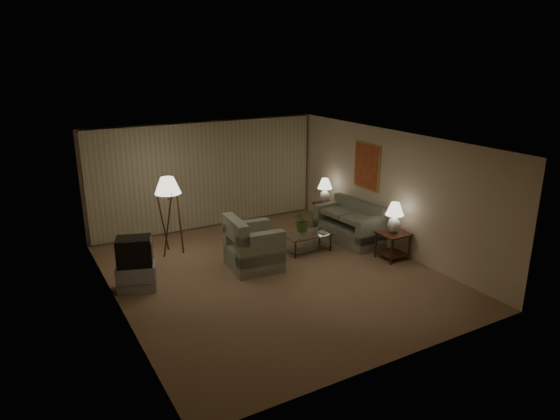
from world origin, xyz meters
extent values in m
plane|color=#8A614C|center=(0.00, 0.00, 0.00)|extent=(7.00, 7.00, 0.00)
cube|color=beige|center=(0.00, 3.50, 1.35)|extent=(6.00, 0.04, 2.70)
cube|color=beige|center=(-3.00, 0.00, 1.35)|extent=(0.04, 7.00, 2.70)
cube|color=beige|center=(3.00, 0.00, 1.35)|extent=(0.04, 7.00, 2.70)
cube|color=white|center=(0.00, 0.00, 2.70)|extent=(6.00, 7.00, 0.04)
cube|color=#B2AD8A|center=(0.00, 3.42, 1.35)|extent=(5.85, 0.12, 2.65)
cube|color=#B99941|center=(2.98, 0.80, 1.75)|extent=(0.03, 0.90, 1.10)
cube|color=#A5291E|center=(2.95, 0.80, 1.75)|extent=(0.02, 0.80, 1.00)
cube|color=gray|center=(2.50, 0.77, 0.20)|extent=(1.82, 1.13, 0.39)
cube|color=gray|center=(-0.17, 0.49, 0.23)|extent=(1.22, 1.18, 0.46)
cube|color=#35190E|center=(2.65, -0.58, 0.58)|extent=(0.60, 0.60, 0.04)
cube|color=#35190E|center=(2.65, -0.58, 0.12)|extent=(0.51, 0.51, 0.02)
cylinder|color=#35190E|center=(2.40, -0.83, 0.28)|extent=(0.05, 0.05, 0.56)
cylinder|color=#35190E|center=(2.40, -0.33, 0.28)|extent=(0.05, 0.05, 0.56)
cylinder|color=#35190E|center=(2.90, -0.83, 0.28)|extent=(0.05, 0.05, 0.56)
cylinder|color=#35190E|center=(2.90, -0.33, 0.28)|extent=(0.05, 0.05, 0.56)
cube|color=#35190E|center=(2.65, 2.02, 0.58)|extent=(0.52, 0.43, 0.04)
cube|color=#35190E|center=(2.65, 2.02, 0.12)|extent=(0.44, 0.37, 0.02)
cylinder|color=#35190E|center=(2.44, 1.86, 0.28)|extent=(0.05, 0.05, 0.56)
cylinder|color=#35190E|center=(2.44, 2.19, 0.28)|extent=(0.05, 0.05, 0.56)
cylinder|color=#35190E|center=(2.86, 1.86, 0.28)|extent=(0.05, 0.05, 0.56)
cylinder|color=#35190E|center=(2.86, 2.19, 0.28)|extent=(0.05, 0.05, 0.56)
ellipsoid|color=white|center=(2.65, -0.58, 0.77)|extent=(0.27, 0.27, 0.34)
cylinder|color=white|center=(2.65, -0.58, 0.98)|extent=(0.03, 0.03, 0.08)
cone|color=beige|center=(2.65, -0.58, 1.13)|extent=(0.39, 0.39, 0.27)
ellipsoid|color=white|center=(2.65, 2.02, 0.76)|extent=(0.26, 0.26, 0.33)
cylinder|color=white|center=(2.65, 2.02, 0.96)|extent=(0.03, 0.03, 0.07)
cone|color=beige|center=(2.65, 2.02, 1.11)|extent=(0.37, 0.37, 0.26)
cube|color=silver|center=(1.29, 0.67, 0.41)|extent=(1.07, 0.58, 0.02)
cube|color=silver|center=(1.29, 0.67, 0.10)|extent=(0.99, 0.51, 0.01)
cylinder|color=#3B2617|center=(0.82, 0.45, 0.20)|extent=(0.04, 0.04, 0.40)
cylinder|color=#3B2617|center=(0.82, 0.89, 0.20)|extent=(0.04, 0.04, 0.40)
cylinder|color=#3B2617|center=(1.75, 0.45, 0.20)|extent=(0.04, 0.04, 0.40)
cylinder|color=#3B2617|center=(1.75, 0.89, 0.20)|extent=(0.04, 0.04, 0.40)
cube|color=#9D9D9F|center=(-2.55, 0.66, 0.25)|extent=(0.98, 0.87, 0.50)
cube|color=black|center=(-2.55, 0.66, 0.77)|extent=(0.89, 0.82, 0.54)
cylinder|color=#35190E|center=(-1.42, 2.09, 1.36)|extent=(0.04, 0.04, 0.25)
cone|color=beige|center=(-1.42, 2.09, 1.56)|extent=(0.57, 0.57, 0.35)
cylinder|color=#A14F36|center=(0.41, 1.62, 0.19)|extent=(0.74, 0.74, 0.38)
imported|color=silver|center=(1.14, 0.67, 0.49)|extent=(0.15, 0.15, 0.15)
imported|color=#4E7A36|center=(1.14, 0.67, 0.82)|extent=(0.52, 0.48, 0.50)
imported|color=olive|center=(1.54, 0.57, 0.42)|extent=(0.18, 0.23, 0.02)
camera|label=1|loc=(-4.44, -8.12, 4.25)|focal=32.00mm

